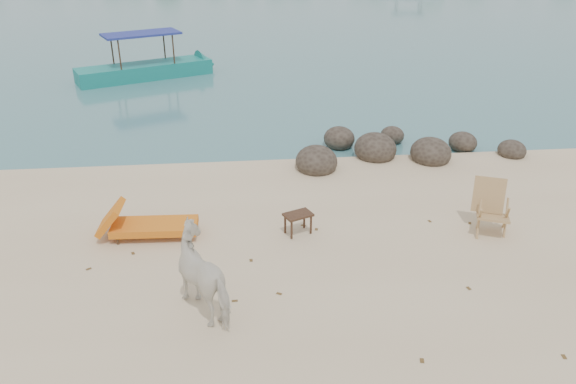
{
  "coord_description": "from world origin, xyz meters",
  "views": [
    {
      "loc": [
        -1.25,
        -7.76,
        5.74
      ],
      "look_at": [
        -0.28,
        2.0,
        1.0
      ],
      "focal_mm": 35.0,
      "sensor_mm": 36.0,
      "label": 1
    }
  ],
  "objects_px": {
    "side_table": "(298,225)",
    "deck_chair": "(494,211)",
    "boat_near": "(142,40)",
    "cow": "(208,275)",
    "lounge_chair": "(154,223)",
    "boulders": "(388,151)"
  },
  "relations": [
    {
      "from": "boulders",
      "to": "lounge_chair",
      "type": "bearing_deg",
      "value": -147.0
    },
    {
      "from": "deck_chair",
      "to": "boat_near",
      "type": "xyz_separation_m",
      "value": [
        -8.64,
        13.73,
        0.94
      ]
    },
    {
      "from": "deck_chair",
      "to": "boat_near",
      "type": "height_order",
      "value": "boat_near"
    },
    {
      "from": "deck_chair",
      "to": "cow",
      "type": "bearing_deg",
      "value": -138.7
    },
    {
      "from": "cow",
      "to": "deck_chair",
      "type": "distance_m",
      "value": 5.92
    },
    {
      "from": "side_table",
      "to": "deck_chair",
      "type": "xyz_separation_m",
      "value": [
        3.9,
        -0.36,
        0.31
      ]
    },
    {
      "from": "lounge_chair",
      "to": "deck_chair",
      "type": "xyz_separation_m",
      "value": [
        6.76,
        -0.55,
        0.22
      ]
    },
    {
      "from": "boat_near",
      "to": "deck_chair",
      "type": "bearing_deg",
      "value": -81.76
    },
    {
      "from": "boulders",
      "to": "side_table",
      "type": "height_order",
      "value": "boulders"
    },
    {
      "from": "lounge_chair",
      "to": "boat_near",
      "type": "bearing_deg",
      "value": 100.55
    },
    {
      "from": "boulders",
      "to": "side_table",
      "type": "bearing_deg",
      "value": -126.35
    },
    {
      "from": "lounge_chair",
      "to": "boat_near",
      "type": "distance_m",
      "value": 13.36
    },
    {
      "from": "boulders",
      "to": "lounge_chair",
      "type": "relative_size",
      "value": 2.99
    },
    {
      "from": "side_table",
      "to": "boat_near",
      "type": "height_order",
      "value": "boat_near"
    },
    {
      "from": "side_table",
      "to": "lounge_chair",
      "type": "height_order",
      "value": "lounge_chair"
    },
    {
      "from": "cow",
      "to": "lounge_chair",
      "type": "xyz_separation_m",
      "value": [
        -1.16,
        2.45,
        -0.35
      ]
    },
    {
      "from": "cow",
      "to": "boulders",
      "type": "bearing_deg",
      "value": -161.85
    },
    {
      "from": "cow",
      "to": "deck_chair",
      "type": "xyz_separation_m",
      "value": [
        5.6,
        1.9,
        -0.14
      ]
    },
    {
      "from": "boat_near",
      "to": "cow",
      "type": "bearing_deg",
      "value": -102.95
    },
    {
      "from": "boulders",
      "to": "cow",
      "type": "relative_size",
      "value": 3.98
    },
    {
      "from": "boulders",
      "to": "cow",
      "type": "xyz_separation_m",
      "value": [
        -4.6,
        -6.19,
        0.5
      ]
    },
    {
      "from": "side_table",
      "to": "deck_chair",
      "type": "distance_m",
      "value": 3.92
    }
  ]
}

